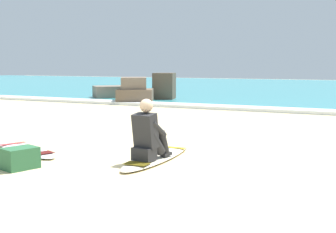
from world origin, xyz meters
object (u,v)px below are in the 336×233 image
surfboard_spare_near (26,150)px  surfer_seated (148,136)px  surfboard_main (158,156)px  beach_bag (20,158)px

surfboard_spare_near → surfer_seated: bearing=3.6°
surfer_seated → surfboard_main: bearing=95.5°
surfboard_main → surfer_seated: surfer_seated is taller
surfer_seated → surfboard_spare_near: size_ratio=0.47×
surfboard_main → surfboard_spare_near: size_ratio=1.17×
surfboard_spare_near → beach_bag: 1.33m
surfer_seated → beach_bag: surfer_seated is taller
surfboard_main → surfboard_spare_near: 2.43m
surfboard_main → surfer_seated: (0.04, -0.38, 0.40)m
surfboard_main → beach_bag: bearing=-134.4°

